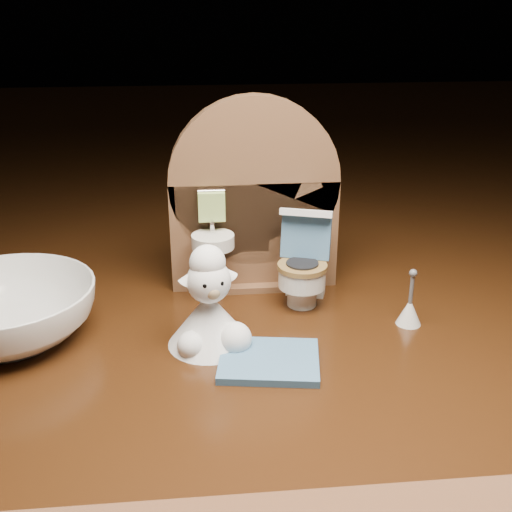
{
  "coord_description": "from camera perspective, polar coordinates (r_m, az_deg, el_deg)",
  "views": [
    {
      "loc": [
        -0.04,
        -0.4,
        0.22
      ],
      "look_at": [
        -0.0,
        0.01,
        0.05
      ],
      "focal_mm": 45.0,
      "sensor_mm": 36.0,
      "label": 1
    }
  ],
  "objects": [
    {
      "name": "plush_lamb",
      "position": [
        0.42,
        -4.11,
        -4.91
      ],
      "size": [
        0.06,
        0.06,
        0.07
      ],
      "rotation": [
        0.0,
        0.0,
        0.21
      ],
      "color": "white",
      "rests_on": "ground"
    },
    {
      "name": "bath_mat",
      "position": [
        0.41,
        1.17,
        -9.3
      ],
      "size": [
        0.07,
        0.06,
        0.0
      ],
      "primitive_type": "cube",
      "rotation": [
        0.0,
        0.0,
        -0.15
      ],
      "color": "teal",
      "rests_on": "ground"
    },
    {
      "name": "toy_toilet",
      "position": [
        0.48,
        4.3,
        -1.13
      ],
      "size": [
        0.04,
        0.05,
        0.07
      ],
      "rotation": [
        0.0,
        0.0,
        -0.32
      ],
      "color": "white",
      "rests_on": "ground"
    },
    {
      "name": "backdrop_panel",
      "position": [
        0.49,
        -0.24,
        4.38
      ],
      "size": [
        0.13,
        0.05,
        0.15
      ],
      "color": "brown",
      "rests_on": "ground"
    },
    {
      "name": "toilet_brush",
      "position": [
        0.47,
        13.48,
        -4.67
      ],
      "size": [
        0.02,
        0.02,
        0.04
      ],
      "color": "white",
      "rests_on": "ground"
    },
    {
      "name": "ceramic_bowl",
      "position": [
        0.46,
        -21.36,
        -4.74
      ],
      "size": [
        0.14,
        0.14,
        0.04
      ],
      "primitive_type": "imported",
      "rotation": [
        0.0,
        0.0,
        -0.2
      ],
      "color": "white",
      "rests_on": "ground"
    }
  ]
}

